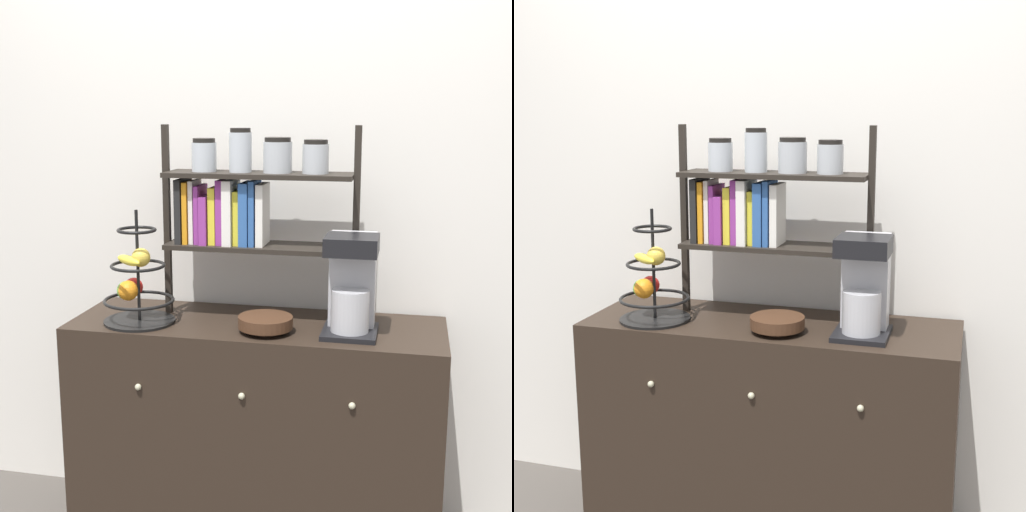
% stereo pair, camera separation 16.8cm
% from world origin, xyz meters
% --- Properties ---
extents(wall_back, '(7.00, 0.05, 2.60)m').
position_xyz_m(wall_back, '(0.00, 0.52, 1.30)').
color(wall_back, silver).
rests_on(wall_back, ground_plane).
extents(sideboard, '(1.40, 0.49, 0.89)m').
position_xyz_m(sideboard, '(0.00, 0.24, 0.45)').
color(sideboard, black).
rests_on(sideboard, ground_plane).
extents(coffee_maker, '(0.19, 0.22, 0.36)m').
position_xyz_m(coffee_maker, '(0.36, 0.19, 1.07)').
color(coffee_maker, black).
rests_on(coffee_maker, sideboard).
extents(fruit_stand, '(0.27, 0.27, 0.43)m').
position_xyz_m(fruit_stand, '(-0.45, 0.15, 1.03)').
color(fruit_stand, black).
rests_on(fruit_stand, sideboard).
extents(wooden_bowl, '(0.20, 0.20, 0.06)m').
position_xyz_m(wooden_bowl, '(0.06, 0.13, 0.93)').
color(wooden_bowl, '#422819').
rests_on(wooden_bowl, sideboard).
extents(shelf_hutch, '(0.75, 0.20, 0.73)m').
position_xyz_m(shelf_hutch, '(-0.07, 0.31, 1.35)').
color(shelf_hutch, black).
rests_on(shelf_hutch, sideboard).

